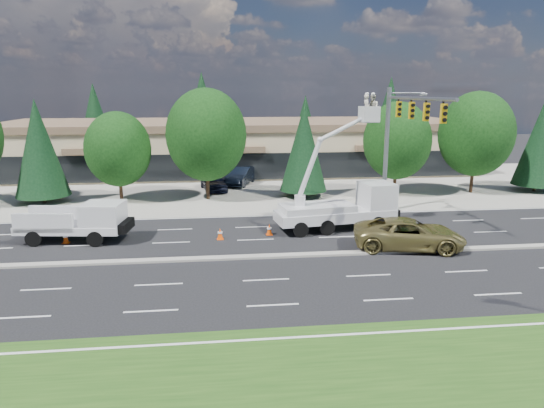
{
  "coord_description": "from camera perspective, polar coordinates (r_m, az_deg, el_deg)",
  "views": [
    {
      "loc": [
        -2.14,
        -24.63,
        8.74
      ],
      "look_at": [
        0.9,
        2.31,
        2.4
      ],
      "focal_mm": 32.0,
      "sensor_mm": 36.0,
      "label": 1
    }
  ],
  "objects": [
    {
      "name": "traffic_cone_a",
      "position": [
        30.99,
        -23.12,
        -3.65
      ],
      "size": [
        0.4,
        0.4,
        0.7
      ],
      "color": "#FF5008",
      "rests_on": "ground"
    },
    {
      "name": "tree_back_c",
      "position": [
        67.86,
        3.92,
        9.46
      ],
      "size": [
        4.16,
        4.16,
        8.21
      ],
      "color": "#332114",
      "rests_on": "ground"
    },
    {
      "name": "road_median",
      "position": [
        26.2,
        -1.41,
        -6.19
      ],
      "size": [
        120.0,
        0.55,
        0.12
      ],
      "primitive_type": "cube",
      "color": "gray",
      "rests_on": "ground"
    },
    {
      "name": "traffic_cone_c",
      "position": [
        30.13,
        -0.32,
        -3.02
      ],
      "size": [
        0.4,
        0.4,
        0.7
      ],
      "color": "#FF5008",
      "rests_on": "ground"
    },
    {
      "name": "tree_back_d",
      "position": [
        70.93,
        13.68,
        10.36
      ],
      "size": [
        5.41,
        5.41,
        10.67
      ],
      "color": "#332114",
      "rests_on": "ground"
    },
    {
      "name": "utility_pickup",
      "position": [
        30.92,
        -21.71,
        -2.36
      ],
      "size": [
        6.33,
        2.97,
        2.34
      ],
      "rotation": [
        0.0,
        0.0,
        -0.12
      ],
      "color": "silver",
      "rests_on": "ground"
    },
    {
      "name": "strip_mall",
      "position": [
        54.96,
        -4.21,
        6.95
      ],
      "size": [
        50.4,
        15.4,
        5.5
      ],
      "color": "#C6B488",
      "rests_on": "ground"
    },
    {
      "name": "tree_front_c",
      "position": [
        40.65,
        -17.66,
        6.16
      ],
      "size": [
        5.2,
        5.2,
        7.21
      ],
      "color": "#332114",
      "rests_on": "ground"
    },
    {
      "name": "tree_front_d",
      "position": [
        39.79,
        -7.74,
        8.05
      ],
      "size": [
        6.5,
        6.5,
        9.02
      ],
      "color": "#332114",
      "rests_on": "ground"
    },
    {
      "name": "tree_back_b",
      "position": [
        66.71,
        -8.19,
        10.7
      ],
      "size": [
        5.7,
        5.7,
        11.25
      ],
      "color": "#332114",
      "rests_on": "ground"
    },
    {
      "name": "parked_car_west",
      "position": [
        43.89,
        -6.9,
        2.67
      ],
      "size": [
        2.75,
        5.08,
        1.64
      ],
      "primitive_type": "imported",
      "rotation": [
        0.0,
        0.0,
        0.17
      ],
      "color": "black",
      "rests_on": "ground"
    },
    {
      "name": "tree_front_h",
      "position": [
        48.81,
        28.98,
        6.25
      ],
      "size": [
        4.02,
        4.02,
        7.93
      ],
      "color": "#332114",
      "rests_on": "ground"
    },
    {
      "name": "bucket_truck",
      "position": [
        31.5,
        8.67,
        0.39
      ],
      "size": [
        7.94,
        3.45,
        8.65
      ],
      "rotation": [
        0.0,
        0.0,
        0.15
      ],
      "color": "silver",
      "rests_on": "ground"
    },
    {
      "name": "signal_mast",
      "position": [
        34.03,
        14.68,
        8.22
      ],
      "size": [
        2.76,
        10.16,
        9.0
      ],
      "color": "gray",
      "rests_on": "ground"
    },
    {
      "name": "concrete_apron",
      "position": [
        45.52,
        -3.64,
        2.07
      ],
      "size": [
        140.0,
        22.0,
        0.01
      ],
      "primitive_type": "cube",
      "color": "gray",
      "rests_on": "ground"
    },
    {
      "name": "tree_front_b",
      "position": [
        42.2,
        -25.73,
        5.95
      ],
      "size": [
        4.15,
        4.15,
        8.18
      ],
      "color": "#332114",
      "rests_on": "ground"
    },
    {
      "name": "ground",
      "position": [
        26.22,
        -1.41,
        -6.31
      ],
      "size": [
        140.0,
        140.0,
        0.0
      ],
      "primitive_type": "plane",
      "color": "black",
      "rests_on": "ground"
    },
    {
      "name": "tree_front_g",
      "position": [
        45.54,
        22.88,
        7.59
      ],
      "size": [
        6.31,
        6.31,
        8.76
      ],
      "color": "#332114",
      "rests_on": "ground"
    },
    {
      "name": "minivan",
      "position": [
        28.5,
        15.83,
        -3.41
      ],
      "size": [
        6.63,
        4.06,
        1.72
      ],
      "primitive_type": "imported",
      "rotation": [
        0.0,
        0.0,
        1.36
      ],
      "color": "olive",
      "rests_on": "ground"
    },
    {
      "name": "traffic_cone_b",
      "position": [
        29.42,
        -6.13,
        -3.5
      ],
      "size": [
        0.4,
        0.4,
        0.7
      ],
      "color": "#FF5008",
      "rests_on": "ground"
    },
    {
      "name": "tree_back_a",
      "position": [
        68.58,
        -20.1,
        9.45
      ],
      "size": [
        4.96,
        4.96,
        9.77
      ],
      "color": "#332114",
      "rests_on": "ground"
    },
    {
      "name": "tree_front_f",
      "position": [
        42.62,
        14.51,
        7.22
      ],
      "size": [
        5.71,
        5.71,
        7.92
      ],
      "color": "#332114",
      "rests_on": "ground"
    },
    {
      "name": "tree_front_e",
      "position": [
        40.53,
        3.77,
        6.63
      ],
      "size": [
        3.92,
        3.92,
        7.73
      ],
      "color": "#332114",
      "rests_on": "ground"
    },
    {
      "name": "parked_car_east",
      "position": [
        46.35,
        -3.72,
        3.32
      ],
      "size": [
        3.36,
        5.38,
        1.67
      ],
      "primitive_type": "imported",
      "rotation": [
        0.0,
        0.0,
        -0.34
      ],
      "color": "black",
      "rests_on": "ground"
    }
  ]
}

